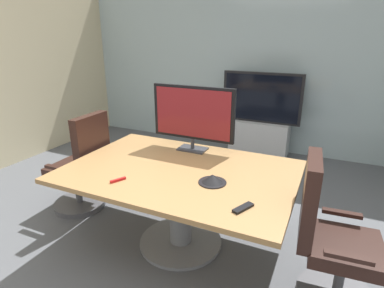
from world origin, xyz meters
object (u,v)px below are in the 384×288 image
at_px(conference_table, 180,188).
at_px(conference_phone, 212,179).
at_px(office_chair_right, 330,245).
at_px(remote_control, 243,208).
at_px(tv_monitor, 193,115).
at_px(wall_display_unit, 260,128).
at_px(office_chair_left, 82,171).

relative_size(conference_table, conference_phone, 8.81).
bearing_deg(office_chair_right, remote_control, 110.96).
height_order(tv_monitor, remote_control, tv_monitor).
relative_size(conference_table, remote_control, 11.41).
bearing_deg(conference_phone, remote_control, -40.10).
bearing_deg(conference_phone, office_chair_right, -0.39).
height_order(conference_table, remote_control, remote_control).
height_order(wall_display_unit, remote_control, wall_display_unit).
xyz_separation_m(wall_display_unit, remote_control, (0.57, -2.93, 0.32)).
distance_m(office_chair_right, remote_control, 0.70).
bearing_deg(wall_display_unit, conference_table, -92.44).
height_order(office_chair_left, wall_display_unit, wall_display_unit).
bearing_deg(office_chair_left, conference_phone, 80.94).
bearing_deg(remote_control, wall_display_unit, 125.20).
xyz_separation_m(office_chair_left, tv_monitor, (1.14, 0.38, 0.66)).
distance_m(conference_table, tv_monitor, 0.73).
xyz_separation_m(office_chair_left, office_chair_right, (2.48, -0.23, 0.00)).
bearing_deg(remote_control, office_chair_right, 49.79).
bearing_deg(office_chair_right, conference_table, 79.68).
xyz_separation_m(conference_table, remote_control, (0.67, -0.39, 0.19)).
height_order(office_chair_left, tv_monitor, tv_monitor).
bearing_deg(conference_table, tv_monitor, 101.05).
bearing_deg(conference_phone, tv_monitor, 126.11).
bearing_deg(remote_control, conference_phone, 164.17).
height_order(office_chair_left, remote_control, office_chair_left).
height_order(office_chair_left, office_chair_right, same).
xyz_separation_m(conference_phone, remote_control, (0.33, -0.28, -0.02)).
bearing_deg(remote_control, office_chair_left, -170.46).
distance_m(conference_table, office_chair_left, 1.25).
relative_size(office_chair_right, tv_monitor, 1.30).
height_order(office_chair_right, wall_display_unit, wall_display_unit).
xyz_separation_m(office_chair_left, remote_control, (1.91, -0.50, 0.31)).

